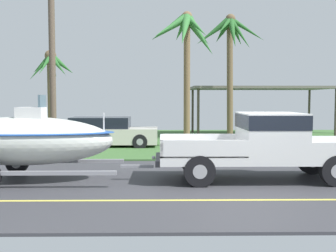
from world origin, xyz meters
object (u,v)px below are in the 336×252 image
at_px(boat_on_trailer, 22,140).
at_px(utility_pole, 52,38).
at_px(palm_tree_near_left, 185,40).
at_px(pickup_truck_towing, 269,143).
at_px(palm_tree_far_right, 52,74).
at_px(palm_tree_mid, 229,42).
at_px(parked_sedan_near, 105,132).
at_px(carport_awning, 259,89).

height_order(boat_on_trailer, utility_pole, utility_pole).
bearing_deg(palm_tree_near_left, utility_pole, -152.62).
height_order(pickup_truck_towing, palm_tree_far_right, palm_tree_far_right).
bearing_deg(palm_tree_near_left, palm_tree_mid, 49.93).
distance_m(pickup_truck_towing, palm_tree_far_right, 15.97).
bearing_deg(parked_sedan_near, utility_pole, -115.84).
height_order(parked_sedan_near, palm_tree_near_left, palm_tree_near_left).
xyz_separation_m(boat_on_trailer, carport_awning, (9.51, 13.26, 1.69)).
relative_size(boat_on_trailer, palm_tree_near_left, 1.03).
bearing_deg(utility_pole, palm_tree_far_right, 104.76).
xyz_separation_m(palm_tree_near_left, palm_tree_mid, (2.44, 2.90, 0.27)).
distance_m(boat_on_trailer, utility_pole, 5.81).
xyz_separation_m(parked_sedan_near, palm_tree_near_left, (3.66, -0.46, 4.17)).
distance_m(carport_awning, palm_tree_far_right, 12.05).
relative_size(carport_awning, palm_tree_far_right, 1.60).
distance_m(boat_on_trailer, palm_tree_near_left, 9.57).
bearing_deg(palm_tree_mid, pickup_truck_towing, -93.06).
xyz_separation_m(boat_on_trailer, palm_tree_near_left, (4.82, 7.37, 3.75)).
distance_m(parked_sedan_near, palm_tree_mid, 7.93).
distance_m(boat_on_trailer, carport_awning, 16.40).
bearing_deg(palm_tree_far_right, carport_awning, 2.26).
distance_m(boat_on_trailer, palm_tree_far_right, 13.27).
distance_m(palm_tree_near_left, palm_tree_far_right, 9.18).
xyz_separation_m(carport_awning, palm_tree_mid, (-2.25, -2.99, 2.32)).
relative_size(pickup_truck_towing, utility_pole, 0.63).
bearing_deg(palm_tree_near_left, parked_sedan_near, 172.80).
relative_size(boat_on_trailer, parked_sedan_near, 1.33).
bearing_deg(boat_on_trailer, carport_awning, 54.33).
distance_m(parked_sedan_near, palm_tree_far_right, 6.84).
bearing_deg(palm_tree_far_right, boat_on_trailer, -78.95).
distance_m(palm_tree_far_right, utility_pole, 8.42).
height_order(parked_sedan_near, utility_pole, utility_pole).
bearing_deg(palm_tree_far_right, palm_tree_near_left, -36.51).
relative_size(carport_awning, palm_tree_mid, 1.22).
height_order(pickup_truck_towing, utility_pole, utility_pole).
relative_size(parked_sedan_near, palm_tree_near_left, 0.77).
bearing_deg(parked_sedan_near, palm_tree_far_right, 126.44).
relative_size(parked_sedan_near, carport_awning, 0.59).
height_order(pickup_truck_towing, parked_sedan_near, pickup_truck_towing).
xyz_separation_m(palm_tree_near_left, palm_tree_far_right, (-7.32, 5.42, -1.19)).
xyz_separation_m(pickup_truck_towing, palm_tree_near_left, (-1.89, 7.37, 3.82)).
distance_m(parked_sedan_near, utility_pole, 5.20).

